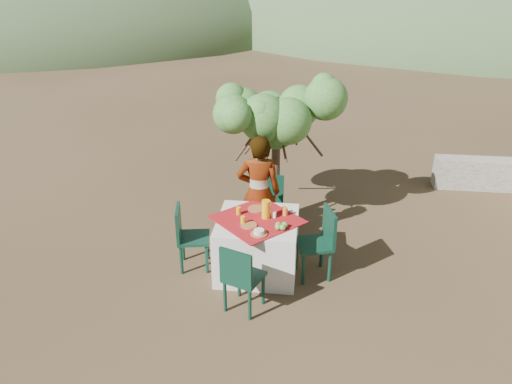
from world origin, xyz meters
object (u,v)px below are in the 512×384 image
table (257,245)px  shrub_tree (281,122)px  chair_near (241,276)px  chair_left (188,235)px  chair_right (320,240)px  juice_pitcher (266,209)px  person (259,193)px  chair_far (268,202)px

table → shrub_tree: 1.91m
chair_near → chair_left: bearing=-24.2°
chair_right → shrub_tree: shrub_tree is taller
shrub_tree → juice_pitcher: size_ratio=8.36×
table → chair_left: bearing=-177.9°
person → juice_pitcher: size_ratio=6.89×
chair_far → person: 0.55m
chair_near → juice_pitcher: (0.19, 0.92, 0.39)m
chair_left → shrub_tree: (1.09, 1.50, 1.10)m
chair_far → shrub_tree: shrub_tree is taller
table → chair_near: (-0.09, -0.88, 0.11)m
table → chair_right: (0.80, -0.02, 0.14)m
table → chair_left: chair_left is taller
chair_near → person: (0.03, 1.51, 0.34)m
juice_pitcher → chair_near: bearing=-101.8°
chair_near → chair_far: bearing=-72.6°
chair_near → chair_right: bearing=-114.7°
chair_far → shrub_tree: size_ratio=0.44×
shrub_tree → table: bearing=-96.9°
chair_far → chair_near: size_ratio=1.00×
chair_near → chair_left: (-0.82, 0.84, 0.00)m
chair_right → shrub_tree: bearing=-174.6°
table → chair_far: chair_far is taller
chair_left → table: bearing=-98.3°
person → juice_pitcher: bearing=99.3°
table → chair_near: bearing=-95.8°
table → chair_far: size_ratio=1.48×
table → person: (-0.05, 0.63, 0.45)m
shrub_tree → chair_right: bearing=-67.2°
chair_left → person: (0.86, 0.66, 0.34)m
chair_far → juice_pitcher: (0.06, -1.00, 0.39)m
table → chair_far: 1.06m
chair_right → juice_pitcher: bearing=-112.8°
person → table: bearing=89.0°
person → chair_near: bearing=82.8°
chair_near → chair_right: 1.24m
chair_right → juice_pitcher: 0.79m
chair_far → chair_right: (0.76, -1.07, 0.03)m
table → shrub_tree: shrub_tree is taller
chair_left → juice_pitcher: juice_pitcher is taller
table → juice_pitcher: size_ratio=5.39×
shrub_tree → juice_pitcher: shrub_tree is taller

